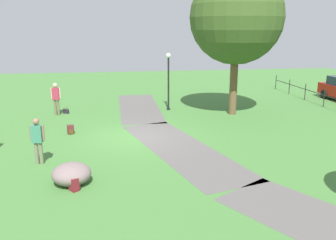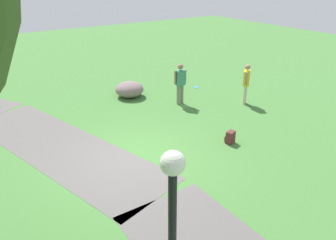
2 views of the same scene
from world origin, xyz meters
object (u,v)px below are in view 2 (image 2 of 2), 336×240
lawn_boulder (129,89)px  frisbee_on_grass (196,87)px  passerby_on_path (180,81)px  backpack_by_boulder (122,90)px  spare_backpack_on_lawn (230,137)px  man_near_boulder (246,82)px

lawn_boulder → frisbee_on_grass: (-0.63, -3.14, -0.32)m
passerby_on_path → backpack_by_boulder: (2.37, 1.41, -0.76)m
backpack_by_boulder → spare_backpack_on_lawn: same height
passerby_on_path → man_near_boulder: bearing=-123.8°
passerby_on_path → backpack_by_boulder: passerby_on_path is taller
man_near_boulder → backpack_by_boulder: man_near_boulder is taller
man_near_boulder → passerby_on_path: bearing=56.2°
passerby_on_path → frisbee_on_grass: passerby_on_path is taller
spare_backpack_on_lawn → lawn_boulder: bearing=6.5°
backpack_by_boulder → lawn_boulder: bearing=-167.2°
lawn_boulder → passerby_on_path: passerby_on_path is taller
frisbee_on_grass → spare_backpack_on_lawn: bearing=152.6°
lawn_boulder → man_near_boulder: size_ratio=1.04×
backpack_by_boulder → spare_backpack_on_lawn: 6.03m
backpack_by_boulder → spare_backpack_on_lawn: bearing=-173.0°
man_near_boulder → passerby_on_path: 2.62m
lawn_boulder → frisbee_on_grass: size_ratio=6.70×
lawn_boulder → passerby_on_path: (-1.88, -1.30, 0.63)m
man_near_boulder → spare_backpack_on_lawn: bearing=127.1°
passerby_on_path → frisbee_on_grass: 2.41m
spare_backpack_on_lawn → passerby_on_path: bearing=-10.6°
passerby_on_path → lawn_boulder: bearing=34.7°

